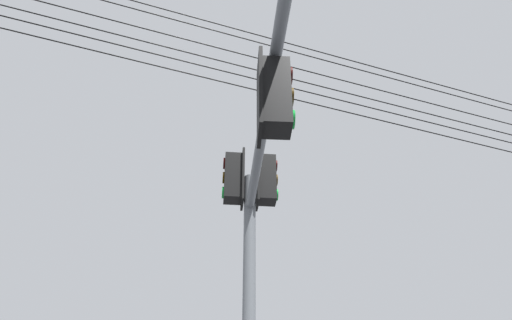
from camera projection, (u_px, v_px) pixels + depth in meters
signal_mast_assembly at (256, 212)px, 6.96m from camera, size 1.40×6.66×6.25m
overhead_wire_span at (320, 78)px, 10.64m from camera, size 34.29×3.76×2.13m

